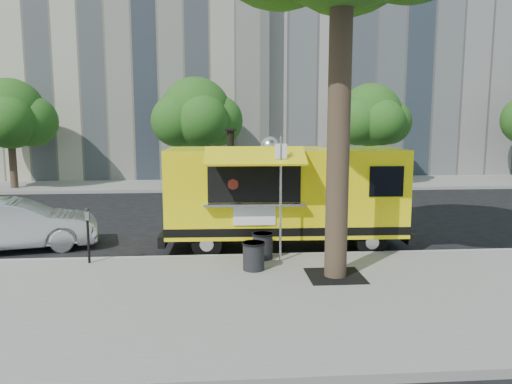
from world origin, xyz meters
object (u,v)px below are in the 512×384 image
(far_tree_b, at_px, (196,113))
(food_truck, at_px, (283,194))
(trash_bin_left, at_px, (254,255))
(far_tree_a, at_px, (9,114))
(trash_bin_right, at_px, (263,245))
(sedan, at_px, (15,225))
(sign_post, at_px, (281,191))
(parking_meter, at_px, (88,229))
(far_tree_c, at_px, (370,115))

(far_tree_b, bearing_deg, food_truck, -77.20)
(food_truck, height_order, trash_bin_left, food_truck)
(far_tree_a, height_order, far_tree_b, far_tree_b)
(trash_bin_left, distance_m, trash_bin_right, 0.94)
(far_tree_a, distance_m, sedan, 12.96)
(sign_post, xyz_separation_m, parking_meter, (-4.55, 0.20, -0.87))
(sign_post, bearing_deg, sedan, 163.07)
(trash_bin_left, bearing_deg, sign_post, 43.03)
(sign_post, height_order, trash_bin_left, sign_post)
(parking_meter, height_order, sedan, parking_meter)
(far_tree_c, xyz_separation_m, food_truck, (-6.15, -12.23, -2.18))
(far_tree_a, relative_size, sedan, 1.26)
(trash_bin_left, bearing_deg, food_truck, 67.36)
(far_tree_b, distance_m, food_truck, 13.05)
(far_tree_a, distance_m, parking_meter, 15.59)
(sedan, xyz_separation_m, trash_bin_left, (6.28, -2.76, -0.21))
(far_tree_a, height_order, sedan, far_tree_a)
(far_tree_a, xyz_separation_m, trash_bin_left, (10.86, -14.49, -3.29))
(far_tree_c, distance_m, sign_post, 15.48)
(far_tree_c, bearing_deg, far_tree_a, -179.68)
(far_tree_b, distance_m, trash_bin_left, 15.38)
(sedan, relative_size, trash_bin_left, 6.65)
(parking_meter, height_order, trash_bin_left, parking_meter)
(sign_post, bearing_deg, parking_meter, 177.48)
(sign_post, distance_m, sedan, 7.37)
(food_truck, xyz_separation_m, trash_bin_right, (-0.70, -1.47, -1.05))
(far_tree_c, bearing_deg, sign_post, -114.81)
(far_tree_a, height_order, food_truck, far_tree_a)
(sign_post, height_order, parking_meter, sign_post)
(sign_post, bearing_deg, far_tree_b, 100.15)
(far_tree_b, xyz_separation_m, sedan, (-4.42, -12.13, -3.13))
(trash_bin_left, xyz_separation_m, trash_bin_right, (0.29, 0.89, -0.00))
(far_tree_c, xyz_separation_m, trash_bin_right, (-6.85, -13.70, -3.23))
(food_truck, height_order, sedan, food_truck)
(trash_bin_right, bearing_deg, far_tree_c, 63.43)
(sign_post, xyz_separation_m, trash_bin_left, (-0.69, -0.64, -1.36))
(far_tree_a, relative_size, parking_meter, 4.01)
(parking_meter, bearing_deg, trash_bin_left, -12.31)
(sedan, distance_m, trash_bin_left, 6.86)
(parking_meter, bearing_deg, far_tree_a, 117.15)
(far_tree_b, height_order, trash_bin_left, far_tree_b)
(far_tree_c, distance_m, trash_bin_right, 15.65)
(far_tree_a, bearing_deg, sign_post, -50.17)
(far_tree_a, bearing_deg, food_truck, -45.67)
(far_tree_b, bearing_deg, parking_meter, -98.10)
(parking_meter, height_order, food_truck, food_truck)
(sign_post, bearing_deg, far_tree_a, 129.83)
(far_tree_b, relative_size, sedan, 1.30)
(far_tree_b, xyz_separation_m, trash_bin_right, (2.15, -14.00, -3.34))
(food_truck, bearing_deg, parking_meter, -160.90)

